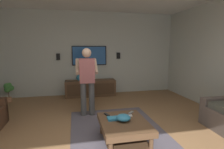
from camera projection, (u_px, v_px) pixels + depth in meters
ground_plane at (113, 147)px, 2.98m from camera, size 8.58×8.58×0.00m
wall_back_tv at (91, 54)px, 6.27m from camera, size 0.10×6.25×2.87m
area_rug at (121, 137)px, 3.30m from camera, size 2.98×1.83×0.01m
coffee_table at (124, 127)px, 3.07m from camera, size 1.00×0.80×0.40m
media_console at (91, 88)px, 6.11m from camera, size 0.45×1.70×0.55m
tv at (89, 56)px, 6.18m from camera, size 0.05×1.19×0.67m
person_standing at (87, 78)px, 4.26m from camera, size 0.54×0.54×1.64m
potted_plant_short at (8, 89)px, 5.43m from camera, size 0.22×0.27×0.59m
bowl at (123, 118)px, 3.06m from camera, size 0.25×0.25×0.11m
remote_white at (128, 116)px, 3.26m from camera, size 0.06×0.15×0.02m
remote_black at (107, 115)px, 3.32m from camera, size 0.16×0.09×0.02m
remote_grey at (131, 113)px, 3.42m from camera, size 0.14×0.13×0.02m
book at (114, 118)px, 3.13m from camera, size 0.17×0.22×0.04m
vase_round at (80, 78)px, 5.94m from camera, size 0.22×0.22×0.22m
wall_speaker_left at (118, 56)px, 6.41m from camera, size 0.06×0.12×0.22m
wall_speaker_right at (58, 57)px, 5.98m from camera, size 0.06×0.12×0.22m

